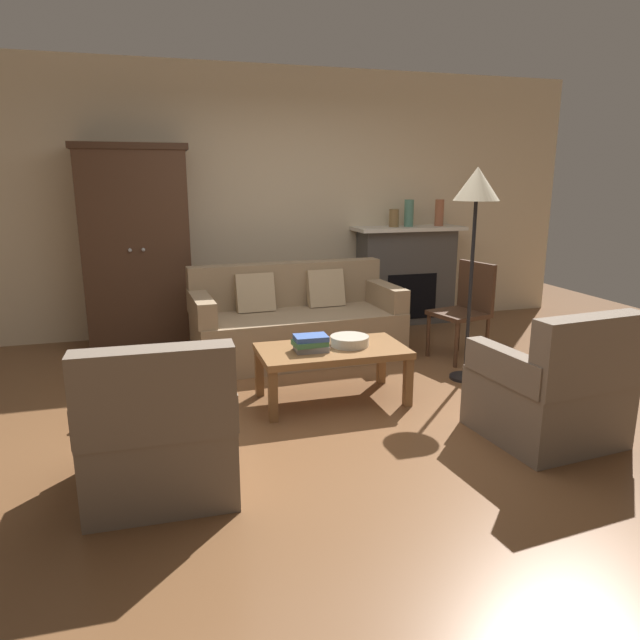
{
  "coord_description": "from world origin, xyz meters",
  "views": [
    {
      "loc": [
        -1.27,
        -3.76,
        1.65
      ],
      "look_at": [
        -0.01,
        0.53,
        0.55
      ],
      "focal_mm": 32.32,
      "sensor_mm": 36.0,
      "label": 1
    }
  ],
  "objects": [
    {
      "name": "dog",
      "position": [
        -1.45,
        0.15,
        0.25
      ],
      "size": [
        0.5,
        0.39,
        0.39
      ],
      "color": "beige",
      "rests_on": "ground"
    },
    {
      "name": "fireplace",
      "position": [
        1.55,
        2.3,
        0.57
      ],
      "size": [
        1.26,
        0.48,
        1.12
      ],
      "color": "#4C4947",
      "rests_on": "ground"
    },
    {
      "name": "armchair_near_left",
      "position": [
        -1.29,
        -0.8,
        0.32
      ],
      "size": [
        0.8,
        0.79,
        0.88
      ],
      "color": "#756656",
      "rests_on": "ground"
    },
    {
      "name": "armchair_near_right",
      "position": [
        1.14,
        -0.84,
        0.32
      ],
      "size": [
        0.84,
        0.84,
        0.88
      ],
      "color": "#756656",
      "rests_on": "ground"
    },
    {
      "name": "coffee_table",
      "position": [
        -0.02,
        0.18,
        0.37
      ],
      "size": [
        1.1,
        0.6,
        0.42
      ],
      "color": "olive",
      "rests_on": "ground"
    },
    {
      "name": "ground_plane",
      "position": [
        0.0,
        0.0,
        0.0
      ],
      "size": [
        9.6,
        9.6,
        0.0
      ],
      "primitive_type": "plane",
      "color": "brown"
    },
    {
      "name": "floor_lamp",
      "position": [
        1.22,
        0.34,
        1.51
      ],
      "size": [
        0.36,
        0.36,
        1.74
      ],
      "color": "black",
      "rests_on": "ground"
    },
    {
      "name": "side_chair_wooden",
      "position": [
        1.51,
        0.88,
        0.51
      ],
      "size": [
        0.53,
        0.53,
        0.9
      ],
      "color": "#472D1E",
      "rests_on": "ground"
    },
    {
      "name": "armoire",
      "position": [
        -1.4,
        2.22,
        0.99
      ],
      "size": [
        1.06,
        0.57,
        1.97
      ],
      "color": "#472D1E",
      "rests_on": "ground"
    },
    {
      "name": "back_wall",
      "position": [
        0.0,
        2.55,
        1.4
      ],
      "size": [
        7.2,
        0.1,
        2.8
      ],
      "primitive_type": "cube",
      "color": "beige",
      "rests_on": "ground"
    },
    {
      "name": "book_stack",
      "position": [
        -0.19,
        0.15,
        0.48
      ],
      "size": [
        0.26,
        0.19,
        0.12
      ],
      "color": "gray",
      "rests_on": "coffee_table"
    },
    {
      "name": "mantel_vase_bronze",
      "position": [
        1.37,
        2.28,
        1.22
      ],
      "size": [
        0.11,
        0.11,
        0.2
      ],
      "primitive_type": "cylinder",
      "color": "olive",
      "rests_on": "fireplace"
    },
    {
      "name": "mantel_vase_jade",
      "position": [
        1.55,
        2.28,
        1.27
      ],
      "size": [
        0.11,
        0.11,
        0.3
      ],
      "primitive_type": "cylinder",
      "color": "slate",
      "rests_on": "fireplace"
    },
    {
      "name": "couch",
      "position": [
        -0.01,
        1.36,
        0.32
      ],
      "size": [
        1.96,
        0.94,
        0.86
      ],
      "color": "#937A5B",
      "rests_on": "ground"
    },
    {
      "name": "fruit_bowl",
      "position": [
        0.13,
        0.2,
        0.46
      ],
      "size": [
        0.29,
        0.29,
        0.07
      ],
      "primitive_type": "cylinder",
      "color": "beige",
      "rests_on": "coffee_table"
    },
    {
      "name": "mantel_vase_terracotta",
      "position": [
        1.93,
        2.28,
        1.27
      ],
      "size": [
        0.1,
        0.1,
        0.3
      ],
      "primitive_type": "cylinder",
      "color": "#A86042",
      "rests_on": "fireplace"
    }
  ]
}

